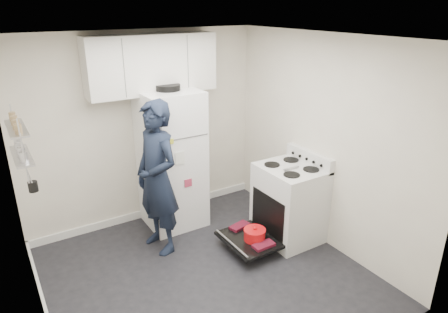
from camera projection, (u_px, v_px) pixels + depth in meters
room at (200, 174)px, 3.94m from camera, size 3.21×3.21×2.51m
electric_range at (288, 204)px, 4.93m from camera, size 0.66×0.76×1.10m
open_oven_door at (251, 237)px, 4.74m from camera, size 0.55×0.71×0.21m
refrigerator at (172, 159)px, 5.13m from camera, size 0.72×0.74×1.87m
upper_cabinets at (152, 64)px, 4.79m from camera, size 1.60×0.33×0.70m
wall_shelf_rack at (19, 142)px, 3.40m from camera, size 0.14×0.60×0.61m
person at (157, 178)px, 4.56m from camera, size 0.55×0.74×1.82m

